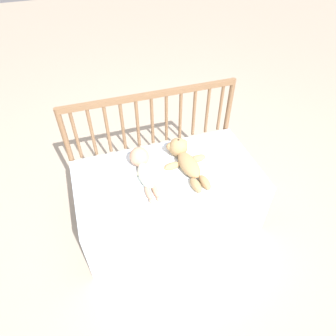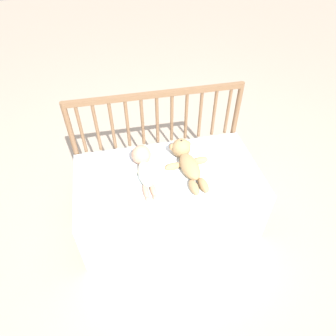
# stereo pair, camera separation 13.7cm
# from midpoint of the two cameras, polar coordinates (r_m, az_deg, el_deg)

# --- Properties ---
(ground_plane) EXTENTS (12.00, 12.00, 0.00)m
(ground_plane) POSITION_cam_midpoint_polar(r_m,az_deg,el_deg) (2.25, 1.76, -8.97)
(ground_plane) COLOR tan
(crib_mattress) EXTENTS (1.19, 0.65, 0.43)m
(crib_mattress) POSITION_cam_midpoint_polar(r_m,az_deg,el_deg) (2.08, 1.89, -5.45)
(crib_mattress) COLOR silver
(crib_mattress) RESTS_ON ground_plane
(crib_rail) EXTENTS (1.19, 0.04, 0.83)m
(crib_rail) POSITION_cam_midpoint_polar(r_m,az_deg,el_deg) (2.08, -0.14, 8.35)
(crib_rail) COLOR brown
(crib_rail) RESTS_ON ground_plane
(blanket) EXTENTS (0.82, 0.54, 0.01)m
(blanket) POSITION_cam_midpoint_polar(r_m,az_deg,el_deg) (1.92, 2.09, -1.35)
(blanket) COLOR white
(blanket) RESTS_ON crib_mattress
(teddy_bear) EXTENTS (0.30, 0.46, 0.13)m
(teddy_bear) POSITION_cam_midpoint_polar(r_m,az_deg,el_deg) (1.96, 5.61, 1.38)
(teddy_bear) COLOR tan
(teddy_bear) RESTS_ON crib_mattress
(baby) EXTENTS (0.29, 0.42, 0.13)m
(baby) POSITION_cam_midpoint_polar(r_m,az_deg,el_deg) (1.92, -2.62, 0.39)
(baby) COLOR #EAEACC
(baby) RESTS_ON crib_mattress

